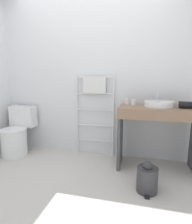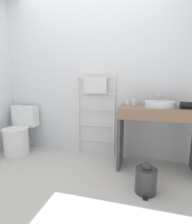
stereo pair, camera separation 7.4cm
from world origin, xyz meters
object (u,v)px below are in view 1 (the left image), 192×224
at_px(sink_basin, 159,104).
at_px(cup_near_edge, 134,102).
at_px(toilet, 17,134).
at_px(hair_dryer, 187,105).
at_px(trash_bin, 147,179).
at_px(towel_radiator, 95,98).
at_px(cup_near_wall, 127,101).

height_order(sink_basin, cup_near_edge, cup_near_edge).
distance_m(toilet, hair_dryer, 2.54).
bearing_deg(trash_bin, cup_near_edge, 105.63).
relative_size(towel_radiator, trash_bin, 3.79).
distance_m(cup_near_wall, cup_near_edge, 0.11).
bearing_deg(toilet, trash_bin, -15.03).
height_order(towel_radiator, sink_basin, towel_radiator).
xyz_separation_m(sink_basin, cup_near_edge, (-0.33, 0.10, 0.00)).
relative_size(sink_basin, cup_near_edge, 4.48).
relative_size(sink_basin, hair_dryer, 1.71).
xyz_separation_m(toilet, cup_near_wall, (1.73, 0.20, 0.56)).
height_order(hair_dryer, trash_bin, hair_dryer).
xyz_separation_m(hair_dryer, trash_bin, (-0.46, -0.53, -0.75)).
height_order(cup_near_edge, hair_dryer, hair_dryer).
distance_m(towel_radiator, trash_bin, 1.37).
xyz_separation_m(toilet, towel_radiator, (1.23, 0.27, 0.59)).
bearing_deg(towel_radiator, toilet, -167.41).
bearing_deg(trash_bin, hair_dryer, 48.90).
bearing_deg(towel_radiator, hair_dryer, -12.96).
bearing_deg(trash_bin, sink_basin, 76.35).
xyz_separation_m(towel_radiator, cup_near_edge, (0.60, -0.15, -0.03)).
bearing_deg(toilet, sink_basin, 0.87).
height_order(towel_radiator, hair_dryer, towel_radiator).
bearing_deg(trash_bin, toilet, 164.97).
xyz_separation_m(sink_basin, cup_near_wall, (-0.42, 0.17, 0.00)).
xyz_separation_m(cup_near_wall, trash_bin, (0.28, -0.74, -0.75)).
relative_size(sink_basin, trash_bin, 1.09).
distance_m(sink_basin, hair_dryer, 0.32).
xyz_separation_m(toilet, sink_basin, (2.15, 0.03, 0.56)).
bearing_deg(sink_basin, trash_bin, -103.65).
bearing_deg(hair_dryer, sink_basin, 172.07).
bearing_deg(trash_bin, towel_radiator, 133.89).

